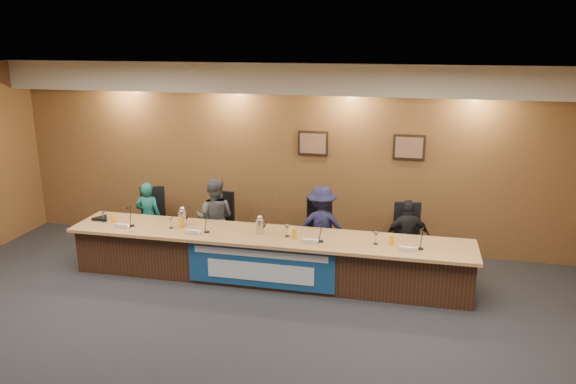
% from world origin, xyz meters
% --- Properties ---
extents(floor, '(10.00, 10.00, 0.00)m').
position_xyz_m(floor, '(0.00, 0.00, 0.00)').
color(floor, black).
rests_on(floor, ground).
extents(ceiling, '(10.00, 8.00, 0.04)m').
position_xyz_m(ceiling, '(0.00, 0.00, 3.20)').
color(ceiling, silver).
rests_on(ceiling, wall_back).
extents(wall_back, '(10.00, 0.04, 3.20)m').
position_xyz_m(wall_back, '(0.00, 4.00, 1.60)').
color(wall_back, brown).
rests_on(wall_back, floor).
extents(soffit, '(10.00, 0.50, 0.50)m').
position_xyz_m(soffit, '(0.00, 3.75, 2.95)').
color(soffit, beige).
rests_on(soffit, wall_back).
extents(dais_body, '(6.00, 0.80, 0.70)m').
position_xyz_m(dais_body, '(0.00, 2.40, 0.35)').
color(dais_body, '#3A2013').
rests_on(dais_body, floor).
extents(dais_top, '(6.10, 0.95, 0.05)m').
position_xyz_m(dais_top, '(0.00, 2.35, 0.72)').
color(dais_top, '#AF7E4A').
rests_on(dais_top, dais_body).
extents(banner, '(2.20, 0.02, 0.65)m').
position_xyz_m(banner, '(0.00, 1.99, 0.38)').
color(banner, navy).
rests_on(banner, dais_body).
extents(banner_text_upper, '(2.00, 0.01, 0.10)m').
position_xyz_m(banner_text_upper, '(0.00, 1.97, 0.58)').
color(banner_text_upper, silver).
rests_on(banner_text_upper, banner).
extents(banner_text_lower, '(1.60, 0.01, 0.28)m').
position_xyz_m(banner_text_lower, '(0.00, 1.97, 0.30)').
color(banner_text_lower, silver).
rests_on(banner_text_lower, banner).
extents(wall_photo_left, '(0.52, 0.04, 0.42)m').
position_xyz_m(wall_photo_left, '(0.40, 3.97, 1.85)').
color(wall_photo_left, black).
rests_on(wall_photo_left, wall_back).
extents(wall_photo_right, '(0.52, 0.04, 0.42)m').
position_xyz_m(wall_photo_right, '(2.00, 3.97, 1.85)').
color(wall_photo_right, black).
rests_on(wall_photo_right, wall_back).
extents(panelist_a, '(0.46, 0.31, 1.23)m').
position_xyz_m(panelist_a, '(-2.29, 3.09, 0.61)').
color(panelist_a, '#15584F').
rests_on(panelist_a, floor).
extents(panelist_b, '(0.69, 0.55, 1.36)m').
position_xyz_m(panelist_b, '(-1.09, 3.09, 0.68)').
color(panelist_b, '#494B4E').
rests_on(panelist_b, floor).
extents(panelist_c, '(0.93, 0.62, 1.34)m').
position_xyz_m(panelist_c, '(0.71, 3.09, 0.67)').
color(panelist_c, '#1A193A').
rests_on(panelist_c, floor).
extents(panelist_d, '(0.76, 0.45, 1.21)m').
position_xyz_m(panelist_d, '(2.06, 3.09, 0.60)').
color(panelist_d, black).
rests_on(panelist_d, floor).
extents(office_chair_a, '(0.59, 0.59, 0.08)m').
position_xyz_m(office_chair_a, '(-2.29, 3.19, 0.48)').
color(office_chair_a, black).
rests_on(office_chair_a, floor).
extents(office_chair_b, '(0.56, 0.56, 0.08)m').
position_xyz_m(office_chair_b, '(-1.09, 3.19, 0.48)').
color(office_chair_b, black).
rests_on(office_chair_b, floor).
extents(office_chair_c, '(0.63, 0.63, 0.08)m').
position_xyz_m(office_chair_c, '(0.71, 3.19, 0.48)').
color(office_chair_c, black).
rests_on(office_chair_c, floor).
extents(office_chair_d, '(0.53, 0.53, 0.08)m').
position_xyz_m(office_chair_d, '(2.06, 3.19, 0.48)').
color(office_chair_d, black).
rests_on(office_chair_d, floor).
extents(nameplate_a, '(0.24, 0.08, 0.10)m').
position_xyz_m(nameplate_a, '(-2.26, 2.10, 0.80)').
color(nameplate_a, white).
rests_on(nameplate_a, dais_top).
extents(microphone_a, '(0.07, 0.07, 0.02)m').
position_xyz_m(microphone_a, '(-2.14, 2.24, 0.76)').
color(microphone_a, black).
rests_on(microphone_a, dais_top).
extents(juice_glass_a, '(0.06, 0.06, 0.15)m').
position_xyz_m(juice_glass_a, '(-2.51, 2.32, 0.82)').
color(juice_glass_a, '#FC9909').
rests_on(juice_glass_a, dais_top).
extents(water_glass_a, '(0.08, 0.08, 0.18)m').
position_xyz_m(water_glass_a, '(-2.68, 2.33, 0.84)').
color(water_glass_a, silver).
rests_on(water_glass_a, dais_top).
extents(nameplate_b, '(0.24, 0.08, 0.10)m').
position_xyz_m(nameplate_b, '(-1.08, 2.08, 0.80)').
color(nameplate_b, white).
rests_on(nameplate_b, dais_top).
extents(microphone_b, '(0.07, 0.07, 0.02)m').
position_xyz_m(microphone_b, '(-0.89, 2.23, 0.76)').
color(microphone_b, black).
rests_on(microphone_b, dais_top).
extents(juice_glass_b, '(0.06, 0.06, 0.15)m').
position_xyz_m(juice_glass_b, '(-1.36, 2.34, 0.82)').
color(juice_glass_b, '#FC9909').
rests_on(juice_glass_b, dais_top).
extents(water_glass_b, '(0.08, 0.08, 0.18)m').
position_xyz_m(water_glass_b, '(-1.50, 2.29, 0.84)').
color(water_glass_b, silver).
rests_on(water_glass_b, dais_top).
extents(nameplate_c, '(0.24, 0.08, 0.10)m').
position_xyz_m(nameplate_c, '(0.70, 2.09, 0.80)').
color(nameplate_c, white).
rests_on(nameplate_c, dais_top).
extents(microphone_c, '(0.07, 0.07, 0.02)m').
position_xyz_m(microphone_c, '(0.85, 2.21, 0.76)').
color(microphone_c, black).
rests_on(microphone_c, dais_top).
extents(juice_glass_c, '(0.06, 0.06, 0.15)m').
position_xyz_m(juice_glass_c, '(0.45, 2.26, 0.82)').
color(juice_glass_c, '#FC9909').
rests_on(juice_glass_c, dais_top).
extents(water_glass_c, '(0.08, 0.08, 0.18)m').
position_xyz_m(water_glass_c, '(0.32, 2.33, 0.84)').
color(water_glass_c, silver).
rests_on(water_glass_c, dais_top).
extents(nameplate_d, '(0.24, 0.08, 0.10)m').
position_xyz_m(nameplate_d, '(2.08, 2.09, 0.80)').
color(nameplate_d, white).
rests_on(nameplate_d, dais_top).
extents(microphone_d, '(0.07, 0.07, 0.02)m').
position_xyz_m(microphone_d, '(2.26, 2.24, 0.76)').
color(microphone_d, black).
rests_on(microphone_d, dais_top).
extents(juice_glass_d, '(0.06, 0.06, 0.15)m').
position_xyz_m(juice_glass_d, '(1.85, 2.30, 0.82)').
color(juice_glass_d, '#FC9909').
rests_on(juice_glass_d, dais_top).
extents(water_glass_d, '(0.08, 0.08, 0.18)m').
position_xyz_m(water_glass_d, '(1.63, 2.30, 0.84)').
color(water_glass_d, silver).
rests_on(water_glass_d, dais_top).
extents(carafe_left, '(0.13, 0.13, 0.24)m').
position_xyz_m(carafe_left, '(-1.38, 2.45, 0.87)').
color(carafe_left, silver).
rests_on(carafe_left, dais_top).
extents(carafe_mid, '(0.12, 0.12, 0.23)m').
position_xyz_m(carafe_mid, '(-0.10, 2.35, 0.86)').
color(carafe_mid, silver).
rests_on(carafe_mid, dais_top).
extents(speakerphone, '(0.32, 0.32, 0.05)m').
position_xyz_m(speakerphone, '(-2.76, 2.41, 0.78)').
color(speakerphone, black).
rests_on(speakerphone, dais_top).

